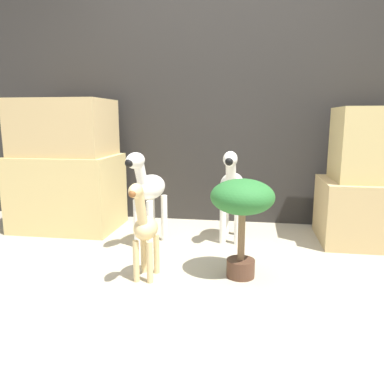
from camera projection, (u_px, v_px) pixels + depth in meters
The scene contains 8 objects.
ground_plane at pixel (195, 284), 2.26m from camera, with size 14.00×14.00×0.00m, color #B2A88E.
wall_back at pixel (220, 106), 3.50m from camera, with size 6.40×0.08×2.20m.
rock_pillar_left at pixel (66, 169), 3.34m from camera, with size 0.89×0.63×1.15m.
rock_pillar_right at pixel (381, 184), 2.94m from camera, with size 0.89×0.63×1.07m.
zebra_right at pixel (232, 187), 2.98m from camera, with size 0.21×0.48×0.74m.
zebra_left at pixel (148, 190), 2.87m from camera, with size 0.27×0.49×0.74m.
giraffe_figurine at pixel (144, 228), 2.27m from camera, with size 0.15×0.35×0.63m.
potted_palm_front at pixel (242, 204), 2.28m from camera, with size 0.39×0.39×0.62m.
Camera 1 is at (0.32, -2.09, 0.98)m, focal length 35.00 mm.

